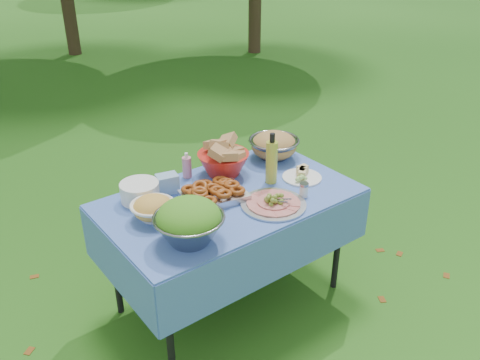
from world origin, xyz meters
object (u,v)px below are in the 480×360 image
(charcuterie_platter, at_px, (274,199))
(pasta_bowl_steel, at_px, (274,145))
(plate_stack, at_px, (140,191))
(oil_bottle, at_px, (272,158))
(picnic_table, at_px, (230,250))
(bread_bowl, at_px, (223,158))
(salad_bowl, at_px, (189,222))

(charcuterie_platter, bearing_deg, pasta_bowl_steel, 49.36)
(plate_stack, distance_m, oil_bottle, 0.80)
(plate_stack, relative_size, oil_bottle, 0.70)
(picnic_table, distance_m, plate_stack, 0.67)
(bread_bowl, bearing_deg, charcuterie_platter, -90.46)
(salad_bowl, bearing_deg, oil_bottle, 17.88)
(bread_bowl, height_order, charcuterie_platter, bread_bowl)
(plate_stack, relative_size, pasta_bowl_steel, 0.67)
(picnic_table, xyz_separation_m, oil_bottle, (0.31, -0.01, 0.54))
(plate_stack, height_order, bread_bowl, bread_bowl)
(plate_stack, distance_m, pasta_bowl_steel, 0.98)
(salad_bowl, height_order, pasta_bowl_steel, salad_bowl)
(pasta_bowl_steel, height_order, oil_bottle, oil_bottle)
(picnic_table, xyz_separation_m, bread_bowl, (0.14, 0.26, 0.49))
(picnic_table, relative_size, salad_bowl, 4.13)
(picnic_table, height_order, salad_bowl, salad_bowl)
(salad_bowl, bearing_deg, picnic_table, 29.89)
(plate_stack, xyz_separation_m, pasta_bowl_steel, (0.98, -0.02, 0.03))
(bread_bowl, bearing_deg, pasta_bowl_steel, -0.59)
(picnic_table, xyz_separation_m, salad_bowl, (-0.42, -0.24, 0.50))
(plate_stack, height_order, charcuterie_platter, plate_stack)
(oil_bottle, bearing_deg, charcuterie_platter, -127.42)
(plate_stack, bearing_deg, pasta_bowl_steel, -1.43)
(charcuterie_platter, relative_size, oil_bottle, 1.16)
(plate_stack, height_order, pasta_bowl_steel, pasta_bowl_steel)
(salad_bowl, height_order, oil_bottle, oil_bottle)
(bread_bowl, bearing_deg, salad_bowl, -138.46)
(picnic_table, distance_m, bread_bowl, 0.57)
(pasta_bowl_steel, xyz_separation_m, oil_bottle, (-0.24, -0.26, 0.07))
(oil_bottle, bearing_deg, picnic_table, 178.71)
(picnic_table, bearing_deg, pasta_bowl_steel, 24.62)
(salad_bowl, xyz_separation_m, pasta_bowl_steel, (0.98, 0.50, -0.03))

